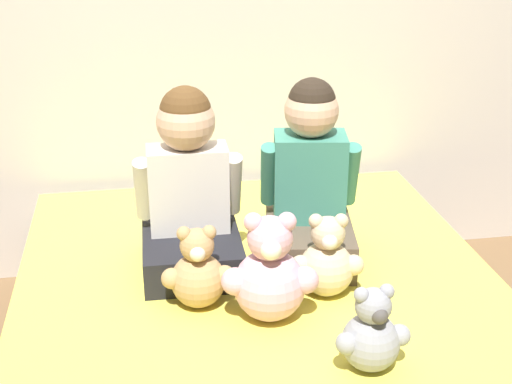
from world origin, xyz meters
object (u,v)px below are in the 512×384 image
at_px(teddy_bear_held_by_left_child, 198,273).
at_px(teddy_bear_between_children, 270,275).
at_px(teddy_bear_at_foot_of_bed, 371,334).
at_px(child_on_right, 310,185).
at_px(child_on_left, 189,194).
at_px(teddy_bear_held_by_right_child, 327,261).
at_px(bed, 264,351).

relative_size(teddy_bear_held_by_left_child, teddy_bear_between_children, 0.78).
bearing_deg(teddy_bear_at_foot_of_bed, teddy_bear_held_by_left_child, 132.56).
height_order(teddy_bear_between_children, teddy_bear_at_foot_of_bed, teddy_bear_between_children).
relative_size(child_on_right, teddy_bear_held_by_left_child, 2.34).
xyz_separation_m(child_on_left, teddy_bear_held_by_left_child, (-0.00, -0.26, -0.15)).
distance_m(child_on_left, teddy_bear_held_by_right_child, 0.49).
distance_m(bed, teddy_bear_between_children, 0.37).
bearing_deg(teddy_bear_between_children, bed, 93.77).
bearing_deg(child_on_left, teddy_bear_at_foot_of_bed, -56.23).
height_order(teddy_bear_held_by_right_child, teddy_bear_at_foot_of_bed, teddy_bear_held_by_right_child).
bearing_deg(child_on_left, teddy_bear_held_by_right_child, -32.29).
distance_m(teddy_bear_held_by_right_child, teddy_bear_between_children, 0.22).
distance_m(child_on_right, teddy_bear_held_by_right_child, 0.30).
bearing_deg(teddy_bear_at_foot_of_bed, bed, 112.45).
relative_size(child_on_left, teddy_bear_held_by_left_child, 2.31).
bearing_deg(child_on_left, bed, -48.10).
bearing_deg(bed, child_on_right, 50.70).
distance_m(teddy_bear_held_by_left_child, teddy_bear_held_by_right_child, 0.39).
xyz_separation_m(bed, teddy_bear_held_by_right_child, (0.19, -0.02, 0.32)).
bearing_deg(teddy_bear_between_children, teddy_bear_held_by_right_child, 34.72).
distance_m(child_on_left, child_on_right, 0.40).
bearing_deg(teddy_bear_between_children, child_on_right, 68.31).
distance_m(teddy_bear_held_by_left_child, teddy_bear_at_foot_of_bed, 0.56).
bearing_deg(bed, teddy_bear_at_foot_of_bed, -63.09).
bearing_deg(bed, teddy_bear_held_by_left_child, -174.04).
relative_size(child_on_right, teddy_bear_held_by_right_child, 2.27).
bearing_deg(teddy_bear_held_by_right_child, teddy_bear_at_foot_of_bed, -78.71).
bearing_deg(teddy_bear_held_by_left_child, child_on_right, 36.69).
bearing_deg(teddy_bear_between_children, teddy_bear_at_foot_of_bed, -45.09).
xyz_separation_m(teddy_bear_held_by_right_child, teddy_bear_at_foot_of_bed, (0.02, -0.38, -0.01)).
height_order(bed, teddy_bear_held_by_left_child, teddy_bear_held_by_left_child).
distance_m(child_on_left, teddy_bear_between_children, 0.43).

